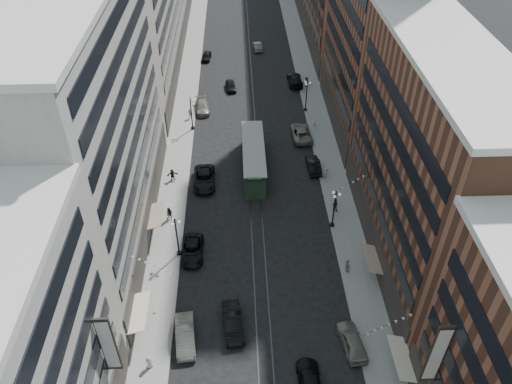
{
  "coord_description": "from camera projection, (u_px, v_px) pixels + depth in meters",
  "views": [
    {
      "loc": [
        -1.94,
        -12.34,
        42.3
      ],
      "look_at": [
        -0.11,
        33.01,
        5.0
      ],
      "focal_mm": 35.0,
      "sensor_mm": 36.0,
      "label": 1
    }
  ],
  "objects": [
    {
      "name": "pedestrian_6",
      "position": [
        190.0,
        113.0,
        80.51
      ],
      "size": [
        1.05,
        0.6,
        1.69
      ],
      "primitive_type": "imported",
      "rotation": [
        0.0,
        0.0,
        2.98
      ],
      "color": "beige",
      "rests_on": "sidewalk_west"
    },
    {
      "name": "pedestrian_1",
      "position": [
        149.0,
        362.0,
        46.08
      ],
      "size": [
        0.82,
        0.6,
        1.5
      ],
      "primitive_type": "imported",
      "rotation": [
        0.0,
        0.0,
        3.44
      ],
      "color": "#BEAD9D",
      "rests_on": "sidewalk_west"
    },
    {
      "name": "ground",
      "position": [
        250.0,
        112.0,
        82.76
      ],
      "size": [
        220.0,
        220.0,
        0.0
      ],
      "primitive_type": "plane",
      "color": "black",
      "rests_on": "ground"
    },
    {
      "name": "car_10",
      "position": [
        313.0,
        165.0,
        70.03
      ],
      "size": [
        1.86,
        4.82,
        1.57
      ],
      "primitive_type": "imported",
      "rotation": [
        0.0,
        0.0,
        3.19
      ],
      "color": "black",
      "rests_on": "ground"
    },
    {
      "name": "lamppost_se_mid",
      "position": [
        306.0,
        94.0,
        81.08
      ],
      "size": [
        1.03,
        1.14,
        5.52
      ],
      "color": "black",
      "rests_on": "sidewalk_east"
    },
    {
      "name": "car_9",
      "position": [
        206.0,
        56.0,
        98.14
      ],
      "size": [
        2.1,
        4.22,
        1.38
      ],
      "primitive_type": "imported",
      "rotation": [
        0.0,
        0.0,
        -0.12
      ],
      "color": "black",
      "rests_on": "ground"
    },
    {
      "name": "pedestrian_9",
      "position": [
        306.0,
        82.0,
        88.71
      ],
      "size": [
        1.23,
        0.52,
        1.89
      ],
      "primitive_type": "imported",
      "rotation": [
        0.0,
        0.0,
        -0.01
      ],
      "color": "black",
      "rests_on": "sidewalk_east"
    },
    {
      "name": "lamppost_sw_far",
      "position": [
        177.0,
        236.0,
        55.81
      ],
      "size": [
        1.03,
        1.14,
        5.52
      ],
      "color": "black",
      "rests_on": "sidewalk_west"
    },
    {
      "name": "lamppost_se_far",
      "position": [
        334.0,
        208.0,
        59.46
      ],
      "size": [
        1.03,
        1.14,
        5.52
      ],
      "color": "black",
      "rests_on": "sidewalk_east"
    },
    {
      "name": "sidewalk_west",
      "position": [
        188.0,
        85.0,
        90.09
      ],
      "size": [
        4.0,
        180.0,
        0.15
      ],
      "primitive_type": "cube",
      "color": "gray",
      "rests_on": "ground"
    },
    {
      "name": "pedestrian_extra_0",
      "position": [
        325.0,
        173.0,
        68.42
      ],
      "size": [
        0.85,
        0.78,
        1.55
      ],
      "primitive_type": "imported",
      "rotation": [
        0.0,
        0.0,
        3.77
      ],
      "color": "#B2A993",
      "rests_on": "sidewalk_east"
    },
    {
      "name": "car_11",
      "position": [
        301.0,
        132.0,
        76.37
      ],
      "size": [
        3.18,
        6.36,
        1.73
      ],
      "primitive_type": "imported",
      "rotation": [
        0.0,
        0.0,
        3.19
      ],
      "color": "slate",
      "rests_on": "ground"
    },
    {
      "name": "pedestrian_5",
      "position": [
        172.0,
        175.0,
        67.93
      ],
      "size": [
        1.64,
        0.81,
        1.7
      ],
      "primitive_type": "imported",
      "rotation": [
        0.0,
        0.0,
        0.23
      ],
      "color": "black",
      "rests_on": "sidewalk_west"
    },
    {
      "name": "pedestrian_4",
      "position": [
        348.0,
        266.0,
        54.99
      ],
      "size": [
        0.73,
        1.2,
        1.9
      ],
      "primitive_type": "imported",
      "rotation": [
        0.0,
        0.0,
        1.78
      ],
      "color": "#9D9382",
      "rests_on": "sidewalk_east"
    },
    {
      "name": "car_2",
      "position": [
        192.0,
        250.0,
        57.3
      ],
      "size": [
        2.5,
        5.35,
        1.48
      ],
      "primitive_type": "imported",
      "rotation": [
        0.0,
        0.0,
        0.01
      ],
      "color": "black",
      "rests_on": "ground"
    },
    {
      "name": "car_5",
      "position": [
        233.0,
        322.0,
        49.51
      ],
      "size": [
        2.38,
        5.33,
        1.7
      ],
      "primitive_type": "imported",
      "rotation": [
        0.0,
        0.0,
        0.12
      ],
      "color": "black",
      "rests_on": "ground"
    },
    {
      "name": "car_12",
      "position": [
        295.0,
        80.0,
        89.98
      ],
      "size": [
        2.65,
        6.11,
        1.75
      ],
      "primitive_type": "imported",
      "rotation": [
        0.0,
        0.0,
        3.18
      ],
      "color": "black",
      "rests_on": "ground"
    },
    {
      "name": "car_7",
      "position": [
        204.0,
        179.0,
        67.45
      ],
      "size": [
        3.01,
        6.18,
        1.69
      ],
      "primitive_type": "imported",
      "rotation": [
        0.0,
        0.0,
        0.03
      ],
      "color": "black",
      "rests_on": "ground"
    },
    {
      "name": "streetcar",
      "position": [
        254.0,
        159.0,
        69.47
      ],
      "size": [
        3.02,
        13.63,
        3.77
      ],
      "color": "#243926",
      "rests_on": "ground"
    },
    {
      "name": "car_4",
      "position": [
        352.0,
        341.0,
        47.87
      ],
      "size": [
        2.63,
        5.13,
        1.67
      ],
      "primitive_type": "imported",
      "rotation": [
        0.0,
        0.0,
        3.28
      ],
      "color": "slate",
      "rests_on": "ground"
    },
    {
      "name": "pedestrian_2",
      "position": [
        169.0,
        214.0,
        61.67
      ],
      "size": [
        1.01,
        0.81,
        1.83
      ],
      "primitive_type": "imported",
      "rotation": [
        0.0,
        0.0,
        -0.42
      ],
      "color": "black",
      "rests_on": "sidewalk_west"
    },
    {
      "name": "lamppost_sw_mid",
      "position": [
        191.0,
        112.0,
        76.65
      ],
      "size": [
        1.03,
        1.14,
        5.52
      ],
      "color": "black",
      "rests_on": "sidewalk_west"
    },
    {
      "name": "building_east_mid",
      "position": [
        425.0,
        166.0,
        50.97
      ],
      "size": [
        8.0,
        30.0,
        24.0
      ],
      "primitive_type": "cube",
      "color": "brown",
      "rests_on": "ground"
    },
    {
      "name": "car_13",
      "position": [
        231.0,
        86.0,
        88.51
      ],
      "size": [
        2.14,
        4.22,
        1.38
      ],
      "primitive_type": "imported",
      "rotation": [
        0.0,
        0.0,
        0.13
      ],
      "color": "black",
      "rests_on": "ground"
    },
    {
      "name": "building_west_mid",
      "position": [
        96.0,
        130.0,
        52.5
      ],
      "size": [
        8.0,
        36.0,
        28.0
      ],
      "primitive_type": "cube",
      "color": "#9F9B8D",
      "rests_on": "ground"
    },
    {
      "name": "car_8",
      "position": [
        202.0,
        107.0,
        82.64
      ],
      "size": [
        2.78,
        5.48,
        1.53
      ],
      "primitive_type": "imported",
      "rotation": [
        0.0,
        0.0,
        0.13
      ],
      "color": "slate",
      "rests_on": "ground"
    },
    {
      "name": "rail_east",
      "position": [
        252.0,
        84.0,
        90.49
      ],
      "size": [
        0.12,
        180.0,
        0.02
      ],
      "primitive_type": "cube",
      "color": "#2D2D33",
      "rests_on": "ground"
    },
    {
      "name": "pedestrian_7",
      "position": [
        335.0,
        205.0,
        63.02
      ],
      "size": [
        0.98,
        0.76,
        1.78
      ],
      "primitive_type": "imported",
      "rotation": [
        0.0,
        0.0,
        2.76
      ],
      "color": "black",
      "rests_on": "sidewalk_east"
    },
    {
      "name": "car_6",
      "position": [
        310.0,
        381.0,
        44.74
      ],
      "size": [
        2.15,
        5.17,
        1.49
      ],
      "primitive_type": "imported",
      "rotation": [
        0.0,
        0.0,
        3.15
      ],
      "color": "black",
      "rests_on": "ground"
    },
    {
      "name": "car_1",
      "position": [
        185.0,
        335.0,
        48.34
      ],
      "size": [
        2.37,
        5.34,
        1.7
      ],
      "primitive_type": "imported",
      "rotation": [
        0.0,
        0.0,
        0.11
      ],
      "color": "gray",
      "rests_on": "ground"
    },
    {
      "name": "pedestrian_8",
      "position": [
        315.0,
        123.0,
        78.48
      ],
      "size": [
        0.67,
        0.64,
        1.54
      ],
      "primitive_type": "imported",
      "rotation": [
        0.0,
        0.0,
        3.81
      ],
      "color": "#BCB09C",
      "rests_on": "sidewalk_east"
    },
    {
      "name": "car_14",
      "position": [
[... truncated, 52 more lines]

